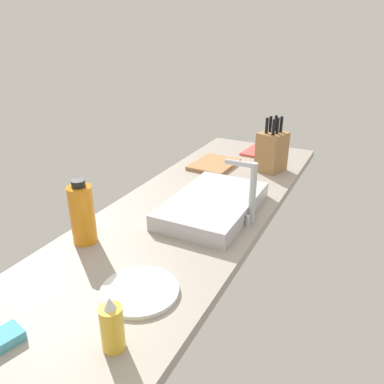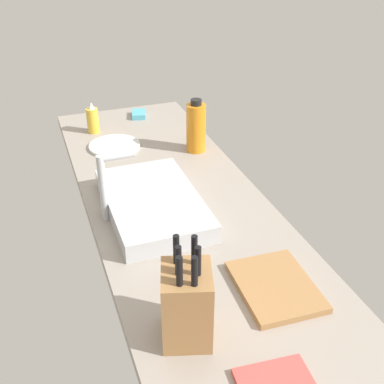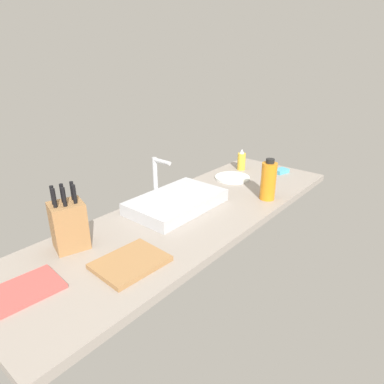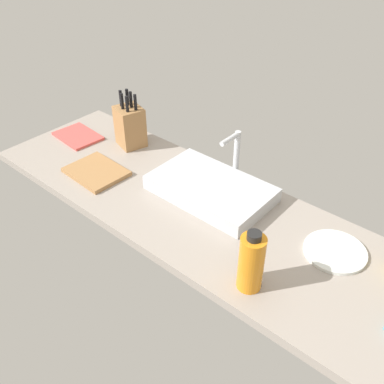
# 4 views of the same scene
# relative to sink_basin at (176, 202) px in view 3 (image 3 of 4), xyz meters

# --- Properties ---
(countertop_slab) EXTENTS (1.86, 0.58, 0.04)m
(countertop_slab) POSITION_rel_sink_basin_xyz_m (0.00, -0.09, -0.05)
(countertop_slab) COLOR gray
(countertop_slab) RESTS_ON ground
(sink_basin) EXTENTS (0.47, 0.28, 0.06)m
(sink_basin) POSITION_rel_sink_basin_xyz_m (0.00, 0.00, 0.00)
(sink_basin) COLOR #B7BABF
(sink_basin) RESTS_ON countertop_slab
(faucet) EXTENTS (0.06, 0.12, 0.22)m
(faucet) POSITION_rel_sink_basin_xyz_m (0.01, 0.14, 0.10)
(faucet) COLOR #B7BABF
(faucet) RESTS_ON countertop_slab
(knife_block) EXTENTS (0.15, 0.14, 0.26)m
(knife_block) POSITION_rel_sink_basin_xyz_m (-0.53, 0.07, 0.07)
(knife_block) COLOR #9E7042
(knife_block) RESTS_ON countertop_slab
(cutting_board) EXTENTS (0.25, 0.20, 0.02)m
(cutting_board) POSITION_rel_sink_basin_xyz_m (-0.46, -0.20, -0.02)
(cutting_board) COLOR #9E7042
(cutting_board) RESTS_ON countertop_slab
(soap_bottle) EXTENTS (0.05, 0.05, 0.14)m
(soap_bottle) POSITION_rel_sink_basin_xyz_m (0.70, 0.07, 0.03)
(soap_bottle) COLOR gold
(soap_bottle) RESTS_ON countertop_slab
(water_bottle) EXTENTS (0.08, 0.08, 0.21)m
(water_bottle) POSITION_rel_sink_basin_xyz_m (0.38, -0.29, 0.07)
(water_bottle) COLOR orange
(water_bottle) RESTS_ON countertop_slab
(dinner_plate) EXTENTS (0.21, 0.21, 0.01)m
(dinner_plate) POSITION_rel_sink_basin_xyz_m (0.52, 0.02, -0.02)
(dinner_plate) COLOR silver
(dinner_plate) RESTS_ON countertop_slab
(dish_towel) EXTENTS (0.23, 0.18, 0.01)m
(dish_towel) POSITION_rel_sink_basin_xyz_m (-0.77, -0.05, -0.02)
(dish_towel) COLOR #CC4C47
(dish_towel) RESTS_ON countertop_slab
(dish_sponge) EXTENTS (0.10, 0.08, 0.02)m
(dish_sponge) POSITION_rel_sink_basin_xyz_m (0.80, -0.16, -0.02)
(dish_sponge) COLOR #4CA3BC
(dish_sponge) RESTS_ON countertop_slab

